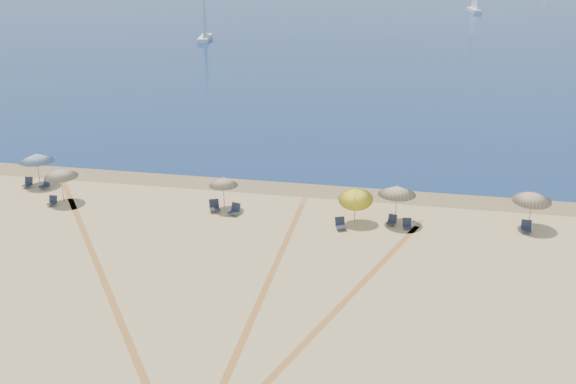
% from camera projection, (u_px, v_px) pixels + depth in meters
% --- Properties ---
extents(wet_sand, '(500.00, 500.00, 0.00)m').
position_uv_depth(wet_sand, '(299.00, 189.00, 47.78)').
color(wet_sand, olive).
rests_on(wet_sand, ground).
extents(umbrella_0, '(2.35, 2.35, 2.35)m').
position_uv_depth(umbrella_0, '(36.00, 157.00, 47.76)').
color(umbrella_0, gray).
rests_on(umbrella_0, ground).
extents(umbrella_1, '(2.18, 2.20, 2.39)m').
position_uv_depth(umbrella_1, '(61.00, 173.00, 44.80)').
color(umbrella_1, gray).
rests_on(umbrella_1, ground).
extents(umbrella_2, '(1.85, 1.85, 2.23)m').
position_uv_depth(umbrella_2, '(223.00, 181.00, 43.77)').
color(umbrella_2, gray).
rests_on(umbrella_2, ground).
extents(umbrella_3, '(2.10, 2.16, 2.41)m').
position_uv_depth(umbrella_3, '(356.00, 196.00, 41.73)').
color(umbrella_3, gray).
rests_on(umbrella_3, ground).
extents(umbrella_4, '(2.30, 2.30, 2.47)m').
position_uv_depth(umbrella_4, '(397.00, 190.00, 41.68)').
color(umbrella_4, gray).
rests_on(umbrella_4, ground).
extents(umbrella_5, '(2.31, 2.35, 2.41)m').
position_uv_depth(umbrella_5, '(532.00, 196.00, 41.00)').
color(umbrella_5, gray).
rests_on(umbrella_5, ground).
extents(chair_0, '(0.59, 0.68, 0.68)m').
position_uv_depth(chair_0, '(28.00, 183.00, 47.96)').
color(chair_0, '#1D202E').
rests_on(chair_0, ground).
extents(chair_1, '(0.77, 0.83, 0.69)m').
position_uv_depth(chair_1, '(45.00, 184.00, 47.70)').
color(chair_1, '#1D202E').
rests_on(chair_1, ground).
extents(chair_2, '(0.58, 0.66, 0.63)m').
position_uv_depth(chair_2, '(53.00, 201.00, 44.90)').
color(chair_2, '#1D202E').
rests_on(chair_2, ground).
extents(chair_3, '(0.86, 0.91, 0.75)m').
position_uv_depth(chair_3, '(214.00, 206.00, 44.00)').
color(chair_3, '#1D202E').
rests_on(chair_3, ground).
extents(chair_4, '(0.74, 0.82, 0.72)m').
position_uv_depth(chair_4, '(235.00, 210.00, 43.49)').
color(chair_4, '#1D202E').
rests_on(chair_4, ground).
extents(chair_5, '(0.82, 0.87, 0.71)m').
position_uv_depth(chair_5, '(341.00, 224.00, 41.46)').
color(chair_5, '#1D202E').
rests_on(chair_5, ground).
extents(chair_6, '(0.65, 0.72, 0.64)m').
position_uv_depth(chair_6, '(392.00, 221.00, 42.02)').
color(chair_6, '#1D202E').
rests_on(chair_6, ground).
extents(chair_7, '(0.60, 0.67, 0.61)m').
position_uv_depth(chair_7, '(407.00, 224.00, 41.56)').
color(chair_7, '#1D202E').
rests_on(chair_7, ground).
extents(chair_8, '(0.64, 0.73, 0.71)m').
position_uv_depth(chair_8, '(526.00, 227.00, 41.06)').
color(chair_8, '#1D202E').
rests_on(chair_8, ground).
extents(sailboat_2, '(2.41, 6.06, 8.78)m').
position_uv_depth(sailboat_2, '(204.00, 23.00, 104.78)').
color(sailboat_2, white).
rests_on(sailboat_2, ocean).
extents(tire_tracks, '(50.80, 43.34, 0.00)m').
position_uv_depth(tire_tracks, '(213.00, 298.00, 34.01)').
color(tire_tracks, tan).
rests_on(tire_tracks, ground).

